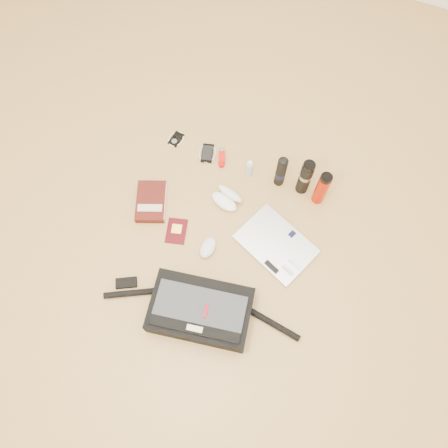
# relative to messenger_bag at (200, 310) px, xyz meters

# --- Properties ---
(ground) EXTENTS (4.00, 4.00, 0.00)m
(ground) POSITION_rel_messenger_bag_xyz_m (-0.04, 0.30, -0.06)
(ground) COLOR tan
(ground) RESTS_ON ground
(messenger_bag) EXTENTS (0.90, 0.35, 0.13)m
(messenger_bag) POSITION_rel_messenger_bag_xyz_m (0.00, 0.00, 0.00)
(messenger_bag) COLOR black
(messenger_bag) RESTS_ON ground
(laptop) EXTENTS (0.42, 0.36, 0.03)m
(laptop) POSITION_rel_messenger_bag_xyz_m (0.20, 0.44, -0.04)
(laptop) COLOR silver
(laptop) RESTS_ON ground
(book) EXTENTS (0.21, 0.26, 0.04)m
(book) POSITION_rel_messenger_bag_xyz_m (-0.45, 0.41, -0.04)
(book) COLOR #43100D
(book) RESTS_ON ground
(passport) EXTENTS (0.13, 0.15, 0.01)m
(passport) POSITION_rel_messenger_bag_xyz_m (-0.27, 0.32, -0.05)
(passport) COLOR #45050B
(passport) RESTS_ON ground
(mouse) EXTENTS (0.07, 0.11, 0.04)m
(mouse) POSITION_rel_messenger_bag_xyz_m (-0.09, 0.29, -0.04)
(mouse) COLOR silver
(mouse) RESTS_ON ground
(sunglasses_case) EXTENTS (0.17, 0.16, 0.08)m
(sunglasses_case) POSITION_rel_messenger_bag_xyz_m (-0.10, 0.57, -0.03)
(sunglasses_case) COLOR white
(sunglasses_case) RESTS_ON ground
(ipod) EXTENTS (0.09, 0.09, 0.01)m
(ipod) POSITION_rel_messenger_bag_xyz_m (-0.49, 0.80, -0.05)
(ipod) COLOR black
(ipod) RESTS_ON ground
(phone) EXTENTS (0.11, 0.12, 0.01)m
(phone) POSITION_rel_messenger_bag_xyz_m (-0.30, 0.78, -0.05)
(phone) COLOR black
(phone) RESTS_ON ground
(inhaler) EXTENTS (0.06, 0.11, 0.03)m
(inhaler) POSITION_rel_messenger_bag_xyz_m (-0.22, 0.78, -0.04)
(inhaler) COLOR red
(inhaler) RESTS_ON ground
(spray_bottle) EXTENTS (0.04, 0.04, 0.12)m
(spray_bottle) POSITION_rel_messenger_bag_xyz_m (-0.06, 0.75, -0.00)
(spray_bottle) COLOR #A1C5DD
(spray_bottle) RESTS_ON ground
(aerosol_can) EXTENTS (0.06, 0.06, 0.22)m
(aerosol_can) POSITION_rel_messenger_bag_xyz_m (0.10, 0.77, 0.05)
(aerosol_can) COLOR black
(aerosol_can) RESTS_ON ground
(thermos_black) EXTENTS (0.08, 0.08, 0.24)m
(thermos_black) POSITION_rel_messenger_bag_xyz_m (0.22, 0.78, 0.06)
(thermos_black) COLOR black
(thermos_black) RESTS_ON ground
(thermos_red) EXTENTS (0.07, 0.07, 0.23)m
(thermos_red) POSITION_rel_messenger_bag_xyz_m (0.31, 0.75, 0.06)
(thermos_red) COLOR #B31300
(thermos_red) RESTS_ON ground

